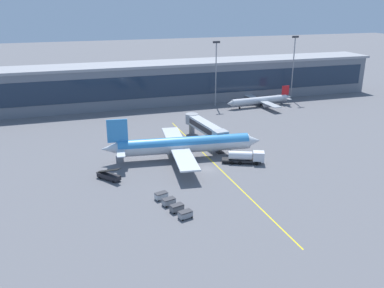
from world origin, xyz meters
TOP-DOWN VIEW (x-y plane):
  - ground_plane at (0.00, 0.00)m, footprint 700.00×700.00m
  - apron_lead_in_line at (3.26, 2.00)m, footprint 1.47×80.00m
  - terminal_building at (13.52, 72.72)m, footprint 173.25×17.10m
  - main_airliner at (-3.27, 9.17)m, footprint 42.89×34.02m
  - jet_bridge at (6.38, 19.98)m, footprint 6.09×22.44m
  - fuel_tanker at (11.04, 0.83)m, footprint 10.90×6.62m
  - belt_loader at (-23.90, 1.27)m, footprint 5.46×6.13m
  - baggage_cart_0 at (-12.06, -21.53)m, footprint 2.96×2.20m
  - baggage_cart_1 at (-12.90, -18.44)m, footprint 2.96×2.20m
  - baggage_cart_2 at (-13.74, -15.35)m, footprint 2.96×2.20m
  - baggage_cart_3 at (-14.58, -12.26)m, footprint 2.96×2.20m
  - commuter_jet_far at (41.58, 53.73)m, footprint 29.15×23.21m
  - apron_light_mast_0 at (59.45, 60.76)m, footprint 2.80×0.50m
  - apron_light_mast_1 at (25.48, 60.76)m, footprint 2.80×0.50m

SIDE VIEW (x-z plane):
  - ground_plane at x=0.00m, z-range 0.00..0.00m
  - apron_lead_in_line at x=3.26m, z-range 0.00..0.01m
  - baggage_cart_0 at x=-12.06m, z-range 0.04..1.52m
  - baggage_cart_1 at x=-12.90m, z-range 0.04..1.52m
  - baggage_cart_2 at x=-13.74m, z-range 0.04..1.52m
  - baggage_cart_3 at x=-14.58m, z-range 0.04..1.52m
  - belt_loader at x=-23.90m, z-range -0.75..2.73m
  - fuel_tanker at x=11.04m, z-range 0.12..3.37m
  - commuter_jet_far at x=41.58m, z-range -1.20..6.24m
  - main_airliner at x=-3.27m, z-range -2.05..9.61m
  - jet_bridge at x=6.38m, z-range 1.55..8.02m
  - terminal_building at x=13.52m, z-range 0.02..16.20m
  - apron_light_mast_1 at x=25.48m, z-range 2.01..27.07m
  - apron_light_mast_0 at x=59.45m, z-range 2.03..28.17m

